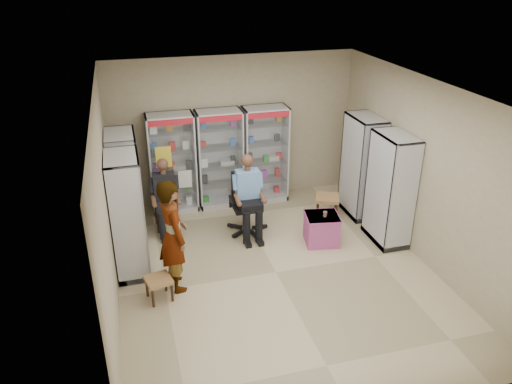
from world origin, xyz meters
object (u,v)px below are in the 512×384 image
object	(u,v)px
woven_stool_a	(327,207)
pink_trunk	(322,229)
wooden_chair	(166,205)
woven_stool_b	(159,288)
cabinet_left_far	(126,188)
cabinet_back_mid	(220,159)
cabinet_back_left	(172,164)
cabinet_left_near	(128,216)
cabinet_back_right	(265,155)
seated_shopkeeper	(247,197)
cabinet_right_near	(390,189)
office_chair	(247,203)
cabinet_right_far	(362,167)
standing_man	(173,235)

from	to	relation	value
woven_stool_a	pink_trunk	bearing A→B (deg)	-118.06
wooden_chair	woven_stool_b	size ratio (longest dim) A/B	2.57
cabinet_left_far	woven_stool_a	bearing A→B (deg)	86.82
cabinet_back_mid	woven_stool_b	xyz separation A→B (m)	(-1.54, -2.94, -0.82)
cabinet_back_left	cabinet_left_near	bearing A→B (deg)	-114.61
cabinet_back_right	cabinet_back_left	bearing A→B (deg)	180.00
cabinet_back_mid	cabinet_left_near	size ratio (longest dim) A/B	1.00
cabinet_left_far	seated_shopkeeper	xyz separation A→B (m)	(2.11, -0.39, -0.27)
seated_shopkeeper	cabinet_left_far	bearing A→B (deg)	170.09
cabinet_right_near	cabinet_left_far	size ratio (longest dim) A/B	1.00
cabinet_left_near	woven_stool_b	distance (m)	1.27
office_chair	pink_trunk	size ratio (longest dim) A/B	2.04
cabinet_right_far	cabinet_back_right	bearing A→B (deg)	55.27
cabinet_left_far	standing_man	xyz separation A→B (m)	(0.62, -1.74, -0.10)
cabinet_back_mid	standing_man	size ratio (longest dim) A/B	1.11
cabinet_right_near	office_chair	world-z (taller)	cabinet_right_near
cabinet_right_far	cabinet_left_near	distance (m)	4.55
cabinet_back_mid	woven_stool_a	distance (m)	2.34
cabinet_back_left	cabinet_back_mid	distance (m)	0.95
cabinet_back_left	cabinet_back_mid	xyz separation A→B (m)	(0.95, 0.00, 0.00)
office_chair	standing_man	xyz separation A→B (m)	(-1.49, -1.40, 0.33)
cabinet_back_left	cabinet_right_near	size ratio (longest dim) A/B	1.00
cabinet_right_far	seated_shopkeeper	size ratio (longest dim) A/B	1.37
office_chair	woven_stool_b	size ratio (longest dim) A/B	3.14
seated_shopkeeper	woven_stool_a	bearing A→B (deg)	6.53
cabinet_right_far	pink_trunk	xyz separation A→B (m)	(-1.16, -0.89, -0.73)
standing_man	woven_stool_a	bearing A→B (deg)	-75.45
cabinet_back_right	pink_trunk	xyz separation A→B (m)	(0.47, -2.02, -0.73)
cabinet_back_right	woven_stool_b	bearing A→B (deg)	-130.34
cabinet_back_mid	woven_stool_a	world-z (taller)	cabinet_back_mid
office_chair	woven_stool_b	world-z (taller)	office_chair
cabinet_back_right	cabinet_right_near	xyz separation A→B (m)	(1.63, -2.23, 0.00)
cabinet_back_mid	pink_trunk	distance (m)	2.58
wooden_chair	woven_stool_a	xyz separation A→B (m)	(3.09, -0.41, -0.25)
cabinet_back_left	cabinet_back_right	distance (m)	1.90
woven_stool_a	cabinet_back_right	bearing A→B (deg)	129.63
woven_stool_b	standing_man	bearing A→B (deg)	43.25
cabinet_left_far	seated_shopkeeper	world-z (taller)	cabinet_left_far
cabinet_back_left	cabinet_right_near	xyz separation A→B (m)	(3.53, -2.23, 0.00)
office_chair	woven_stool_a	distance (m)	1.70
seated_shopkeeper	standing_man	world-z (taller)	standing_man
wooden_chair	cabinet_right_far	bearing A→B (deg)	-6.04
woven_stool_b	cabinet_back_mid	bearing A→B (deg)	62.27
cabinet_right_near	cabinet_right_far	bearing A→B (deg)	0.00
office_chair	woven_stool_b	bearing A→B (deg)	-136.33
cabinet_right_near	standing_man	distance (m)	3.86
wooden_chair	office_chair	xyz separation A→B (m)	(1.43, -0.54, 0.10)
cabinet_back_right	cabinet_right_far	world-z (taller)	same
cabinet_back_mid	standing_man	bearing A→B (deg)	-115.24
cabinet_back_right	standing_man	xyz separation A→B (m)	(-2.21, -2.67, -0.10)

